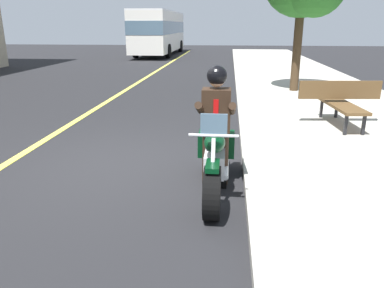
{
  "coord_description": "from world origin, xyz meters",
  "views": [
    {
      "loc": [
        5.77,
        1.73,
        2.25
      ],
      "look_at": [
        1.08,
        1.27,
        0.75
      ],
      "focal_mm": 34.82,
      "sensor_mm": 36.0,
      "label": 1
    }
  ],
  "objects_px": {
    "bench_sidewalk": "(341,99)",
    "rider_main": "(216,116)",
    "bus_near": "(159,30)",
    "motorcycle_main": "(215,159)"
  },
  "relations": [
    {
      "from": "rider_main",
      "to": "bench_sidewalk",
      "type": "bearing_deg",
      "value": 140.65
    },
    {
      "from": "rider_main",
      "to": "bus_near",
      "type": "distance_m",
      "value": 25.86
    },
    {
      "from": "bench_sidewalk",
      "to": "rider_main",
      "type": "bearing_deg",
      "value": -39.35
    },
    {
      "from": "motorcycle_main",
      "to": "rider_main",
      "type": "height_order",
      "value": "rider_main"
    },
    {
      "from": "bus_near",
      "to": "bench_sidewalk",
      "type": "distance_m",
      "value": 23.52
    },
    {
      "from": "rider_main",
      "to": "bus_near",
      "type": "bearing_deg",
      "value": -167.87
    },
    {
      "from": "bus_near",
      "to": "bench_sidewalk",
      "type": "xyz_separation_m",
      "value": [
        22.07,
        8.05,
        -1.16
      ]
    },
    {
      "from": "rider_main",
      "to": "bench_sidewalk",
      "type": "distance_m",
      "value": 4.15
    },
    {
      "from": "motorcycle_main",
      "to": "bus_near",
      "type": "bearing_deg",
      "value": -167.95
    },
    {
      "from": "rider_main",
      "to": "bench_sidewalk",
      "type": "xyz_separation_m",
      "value": [
        -3.2,
        2.62,
        -0.32
      ]
    }
  ]
}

